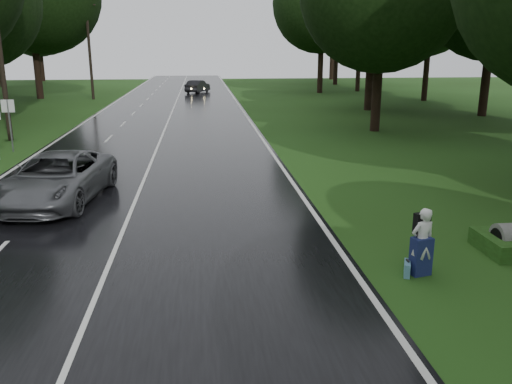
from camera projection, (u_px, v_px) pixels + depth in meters
ground at (99, 291)px, 11.48m from camera, size 160.00×160.00×0.00m
road at (161, 138)px, 30.65m from camera, size 12.00×140.00×0.04m
lane_center at (161, 138)px, 30.64m from camera, size 0.12×140.00×0.01m
grey_car at (57, 178)px, 17.76m from camera, size 3.44×6.16×1.63m
far_car at (198, 86)px, 60.81m from camera, size 2.99×4.59×1.43m
hitchhiker at (422, 244)px, 12.13m from camera, size 0.66×0.63×1.62m
suitcase at (407, 268)px, 12.22m from camera, size 0.30×0.49×0.33m
utility_pole_mid at (11, 140)px, 30.03m from camera, size 1.80×0.28×10.53m
utility_pole_far at (93, 99)px, 53.58m from camera, size 1.80×0.28×10.14m
road_sign_b at (13, 152)px, 26.71m from camera, size 0.63×0.10×2.63m
tree_left_f at (41, 99)px, 54.38m from camera, size 11.34×11.34×17.72m
tree_right_d at (374, 131)px, 33.39m from camera, size 9.20×9.20×14.37m
tree_right_e at (368, 110)px, 44.45m from camera, size 9.06×9.06×14.16m
tree_right_f at (320, 93)px, 61.31m from camera, size 10.99×10.99×17.18m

